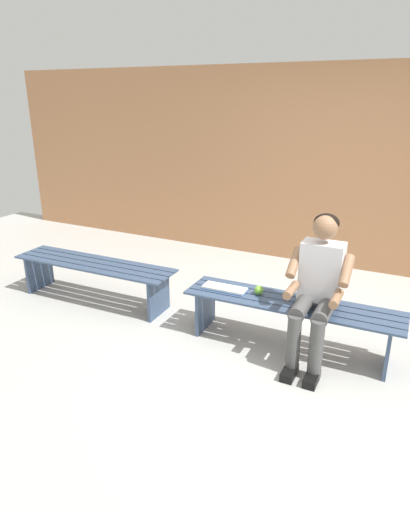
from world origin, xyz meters
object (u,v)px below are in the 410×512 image
(person_seated, at_px, (317,285))
(apple, at_px, (259,290))
(book_open, at_px, (225,288))
(bench_far, at_px, (94,271))
(bench_near, at_px, (290,312))

(person_seated, bearing_deg, apple, -12.69)
(person_seated, distance_m, book_open, 0.89)
(bench_far, height_order, person_seated, person_seated)
(bench_far, xyz_separation_m, apple, (-1.87, -0.02, 0.14))
(bench_far, bearing_deg, bench_near, -180.00)
(bench_near, relative_size, apple, 22.67)
(bench_near, height_order, apple, apple)
(apple, bearing_deg, bench_far, 0.62)
(bench_near, distance_m, book_open, 0.64)
(bench_far, bearing_deg, apple, -179.38)
(person_seated, xyz_separation_m, book_open, (0.85, -0.08, -0.23))
(person_seated, bearing_deg, bench_near, -23.61)
(bench_near, relative_size, person_seated, 1.52)
(person_seated, distance_m, apple, 0.58)
(bench_near, bearing_deg, bench_far, 0.00)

